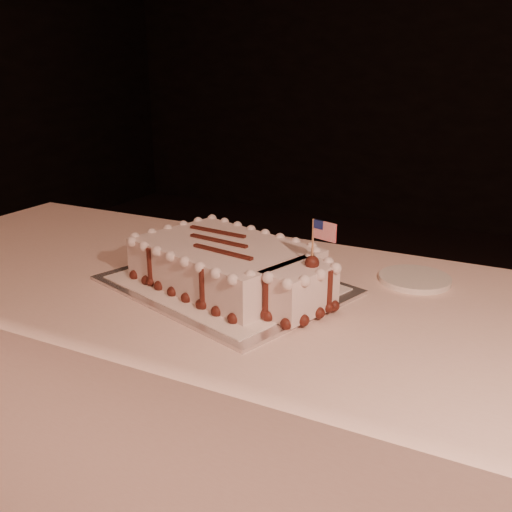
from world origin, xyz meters
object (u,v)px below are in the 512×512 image
at_px(banquet_table, 316,449).
at_px(cake_board, 225,285).
at_px(sheet_cake, 233,266).
at_px(side_plate, 415,279).

bearing_deg(banquet_table, cake_board, -176.17).
xyz_separation_m(sheet_cake, side_plate, (0.35, 0.23, -0.05)).
bearing_deg(sheet_cake, banquet_table, 6.55).
xyz_separation_m(cake_board, side_plate, (0.38, 0.23, 0.00)).
bearing_deg(cake_board, sheet_cake, 0.41).
relative_size(cake_board, side_plate, 3.12).
xyz_separation_m(banquet_table, cake_board, (-0.23, -0.02, 0.38)).
bearing_deg(side_plate, sheet_cake, -146.42).
xyz_separation_m(banquet_table, sheet_cake, (-0.20, -0.02, 0.43)).
bearing_deg(side_plate, banquet_table, -125.16).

